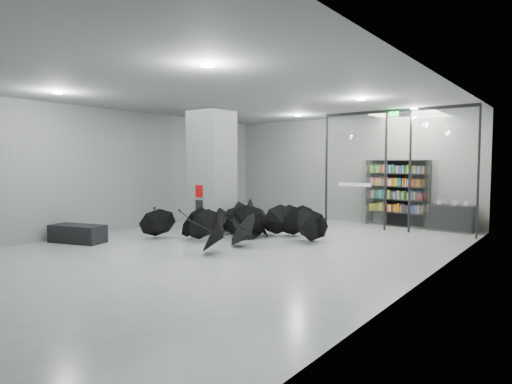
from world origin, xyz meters
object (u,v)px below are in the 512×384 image
Objects in this scene: shop_counter at (451,218)px; bench at (78,234)px; bookshelf at (397,193)px; umbrella_cluster at (247,228)px; column at (212,171)px.

bench is at bearing -128.63° from shop_counter.
bookshelf is 0.46× the size of umbrella_cluster.
bookshelf reaches higher than shop_counter.
umbrella_cluster is (-4.54, -5.15, -0.11)m from shop_counter.
bookshelf is at bearing 179.42° from shop_counter.
column is 1.70× the size of bookshelf.
bench is 0.66× the size of bookshelf.
bench is 1.08× the size of shop_counter.
bookshelf is (6.11, 8.70, 0.93)m from bench.
shop_counter is 0.28× the size of umbrella_cluster.
bookshelf is at bearing 63.27° from umbrella_cluster.
column is 2.56× the size of bench.
bench is at bearing -135.46° from umbrella_cluster.
bench is 10.67m from bookshelf.
bookshelf is 1.63× the size of shop_counter.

